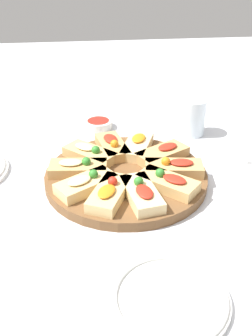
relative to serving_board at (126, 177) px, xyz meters
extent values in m
plane|color=silver|center=(0.00, 0.00, -0.01)|extent=(3.00, 3.00, 0.00)
cylinder|color=brown|center=(0.00, 0.00, 0.00)|extent=(0.39, 0.39, 0.02)
cube|color=tan|center=(0.06, -0.10, 0.02)|extent=(0.12, 0.15, 0.03)
ellipsoid|color=red|center=(0.07, -0.11, 0.04)|extent=(0.06, 0.06, 0.01)
cube|color=#E5C689|center=(0.11, -0.04, 0.02)|extent=(0.15, 0.11, 0.03)
ellipsoid|color=orange|center=(0.12, -0.05, 0.04)|extent=(0.06, 0.05, 0.01)
cube|color=tan|center=(0.11, 0.02, 0.02)|extent=(0.15, 0.09, 0.03)
ellipsoid|color=red|center=(0.13, 0.03, 0.04)|extent=(0.06, 0.04, 0.01)
sphere|color=orange|center=(0.09, 0.02, 0.04)|extent=(0.02, 0.02, 0.02)
cube|color=tan|center=(0.08, 0.08, 0.02)|extent=(0.14, 0.14, 0.03)
ellipsoid|color=beige|center=(0.09, 0.10, 0.04)|extent=(0.06, 0.06, 0.01)
sphere|color=#2D7A28|center=(0.06, 0.07, 0.04)|extent=(0.02, 0.02, 0.02)
cube|color=tan|center=(0.01, 0.11, 0.02)|extent=(0.07, 0.14, 0.03)
ellipsoid|color=beige|center=(0.01, 0.13, 0.04)|extent=(0.04, 0.06, 0.01)
sphere|color=#2D7A28|center=(0.01, 0.09, 0.04)|extent=(0.02, 0.02, 0.02)
cube|color=#DBB775|center=(-0.06, 0.10, 0.02)|extent=(0.12, 0.15, 0.03)
ellipsoid|color=beige|center=(-0.07, 0.11, 0.04)|extent=(0.06, 0.06, 0.01)
sphere|color=#2D7A28|center=(-0.05, 0.08, 0.04)|extent=(0.02, 0.02, 0.02)
cube|color=#DBB775|center=(-0.10, 0.05, 0.02)|extent=(0.15, 0.11, 0.03)
ellipsoid|color=orange|center=(-0.12, 0.05, 0.04)|extent=(0.06, 0.05, 0.01)
sphere|color=red|center=(-0.09, 0.04, 0.04)|extent=(0.02, 0.02, 0.02)
cube|color=#E5C689|center=(-0.11, -0.02, 0.02)|extent=(0.15, 0.08, 0.03)
ellipsoid|color=red|center=(-0.13, -0.02, 0.04)|extent=(0.06, 0.04, 0.01)
sphere|color=#2D7A28|center=(-0.09, -0.02, 0.04)|extent=(0.02, 0.02, 0.02)
cube|color=tan|center=(-0.08, -0.08, 0.02)|extent=(0.14, 0.14, 0.03)
ellipsoid|color=red|center=(-0.09, -0.10, 0.04)|extent=(0.06, 0.06, 0.01)
sphere|color=#2D7A28|center=(-0.06, -0.07, 0.04)|extent=(0.02, 0.02, 0.02)
cube|color=tan|center=(-0.02, -0.11, 0.02)|extent=(0.08, 0.14, 0.03)
ellipsoid|color=red|center=(-0.02, -0.13, 0.04)|extent=(0.04, 0.06, 0.01)
sphere|color=orange|center=(-0.01, -0.09, 0.04)|extent=(0.02, 0.02, 0.02)
cylinder|color=white|center=(-0.37, -0.03, -0.01)|extent=(0.20, 0.20, 0.01)
torus|color=white|center=(-0.37, -0.03, 0.00)|extent=(0.19, 0.19, 0.01)
cylinder|color=silver|center=(0.24, -0.23, 0.04)|extent=(0.08, 0.08, 0.11)
cylinder|color=silver|center=(0.32, 0.05, 0.00)|extent=(0.09, 0.09, 0.02)
cylinder|color=#B22319|center=(0.32, 0.05, 0.01)|extent=(0.07, 0.07, 0.00)
camera|label=1|loc=(-0.80, 0.09, 0.50)|focal=42.00mm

